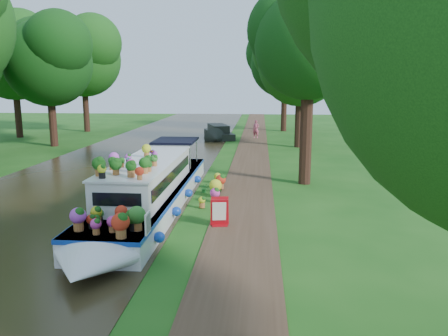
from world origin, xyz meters
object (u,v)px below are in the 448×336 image
second_boat (218,133)px  pedestrian_pink (256,129)px  plant_boat (149,188)px  sandwich_board (220,213)px

second_boat → pedestrian_pink: size_ratio=4.11×
second_boat → plant_boat: bearing=-108.1°
plant_boat → second_boat: 21.75m
plant_boat → sandwich_board: 3.09m
plant_boat → pedestrian_pink: 22.22m
plant_boat → pedestrian_pink: bearing=80.6°
plant_boat → pedestrian_pink: (3.62, 21.93, -0.06)m
plant_boat → second_boat: plant_boat is taller
plant_boat → second_boat: size_ratio=2.15×
plant_boat → sandwich_board: size_ratio=14.88×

